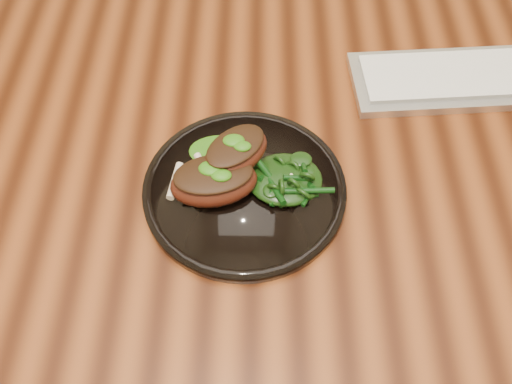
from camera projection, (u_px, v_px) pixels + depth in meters
desk at (290, 201)px, 0.88m from camera, size 1.60×0.80×0.75m
plate at (245, 189)px, 0.78m from camera, size 0.28×0.28×0.02m
lamb_chop_front at (213, 181)px, 0.74m from camera, size 0.13×0.09×0.05m
lamb_chop_back at (235, 152)px, 0.75m from camera, size 0.12×0.12×0.04m
herb_smear at (221, 151)px, 0.80m from camera, size 0.09×0.06×0.01m
greens_heap at (285, 176)px, 0.76m from camera, size 0.10×0.09×0.04m
keyboard at (491, 77)px, 0.90m from camera, size 0.45×0.17×0.02m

